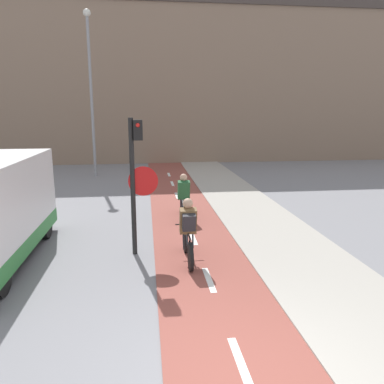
# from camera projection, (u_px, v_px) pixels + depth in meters

# --- Properties ---
(building_row_background) EXTENTS (60.00, 5.20, 10.03)m
(building_row_background) POSITION_uv_depth(u_px,v_px,m) (161.00, 84.00, 25.19)
(building_row_background) COLOR #89705B
(building_row_background) RESTS_ON ground_plane
(traffic_light_pole) EXTENTS (0.67, 0.25, 3.12)m
(traffic_light_pole) POSITION_uv_depth(u_px,v_px,m) (136.00, 172.00, 8.33)
(traffic_light_pole) COLOR black
(traffic_light_pole) RESTS_ON ground_plane
(street_lamp_far) EXTENTS (0.36, 0.36, 7.94)m
(street_lamp_far) POSITION_uv_depth(u_px,v_px,m) (90.00, 79.00, 18.16)
(street_lamp_far) COLOR gray
(street_lamp_far) RESTS_ON ground_plane
(cyclist_near) EXTENTS (0.46, 1.66, 1.44)m
(cyclist_near) POSITION_uv_depth(u_px,v_px,m) (188.00, 232.00, 8.12)
(cyclist_near) COLOR black
(cyclist_near) RESTS_ON ground_plane
(cyclist_far) EXTENTS (0.46, 1.63, 1.41)m
(cyclist_far) POSITION_uv_depth(u_px,v_px,m) (184.00, 198.00, 11.41)
(cyclist_far) COLOR black
(cyclist_far) RESTS_ON ground_plane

